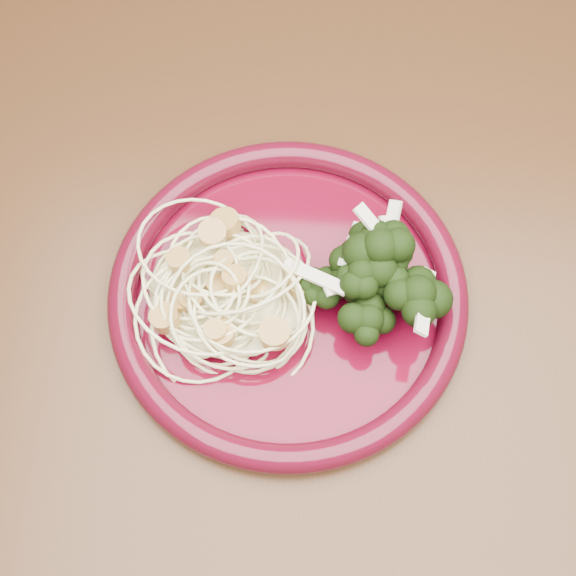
# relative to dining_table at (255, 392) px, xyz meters

# --- Properties ---
(dining_table) EXTENTS (1.20, 0.80, 0.75)m
(dining_table) POSITION_rel_dining_table_xyz_m (0.00, 0.00, 0.00)
(dining_table) COLOR #472814
(dining_table) RESTS_ON ground
(dinner_plate) EXTENTS (0.25, 0.25, 0.02)m
(dinner_plate) POSITION_rel_dining_table_xyz_m (0.02, 0.04, 0.11)
(dinner_plate) COLOR #510517
(dinner_plate) RESTS_ON dining_table
(spaghetti_pile) EXTENTS (0.11, 0.10, 0.03)m
(spaghetti_pile) POSITION_rel_dining_table_xyz_m (-0.02, 0.04, 0.12)
(spaghetti_pile) COLOR #F2EBA6
(spaghetti_pile) RESTS_ON dinner_plate
(scallop_cluster) EXTENTS (0.10, 0.10, 0.03)m
(scallop_cluster) POSITION_rel_dining_table_xyz_m (-0.02, 0.04, 0.15)
(scallop_cluster) COLOR tan
(scallop_cluster) RESTS_ON spaghetti_pile
(broccoli_pile) EXTENTS (0.08, 0.13, 0.04)m
(broccoli_pile) POSITION_rel_dining_table_xyz_m (0.07, 0.04, 0.13)
(broccoli_pile) COLOR black
(broccoli_pile) RESTS_ON dinner_plate
(onion_garnish) EXTENTS (0.06, 0.08, 0.05)m
(onion_garnish) POSITION_rel_dining_table_xyz_m (0.07, 0.04, 0.16)
(onion_garnish) COLOR #ECE4C9
(onion_garnish) RESTS_ON broccoli_pile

